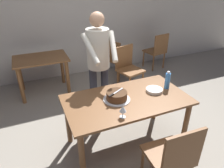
{
  "coord_description": "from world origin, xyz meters",
  "views": [
    {
      "loc": [
        -1.04,
        -1.96,
        2.12
      ],
      "look_at": [
        -0.13,
        0.18,
        0.9
      ],
      "focal_mm": 33.02,
      "sensor_mm": 36.0,
      "label": 1
    }
  ],
  "objects_px": {
    "chair_near_side": "(172,156)",
    "background_table": "(42,66)",
    "cake_knife": "(113,94)",
    "water_bottle": "(167,81)",
    "background_chair_3": "(128,67)",
    "background_chair_0": "(116,58)",
    "wine_glass_near": "(123,109)",
    "person_cutting_cake": "(98,59)",
    "cake_on_platter": "(117,96)",
    "plate_stack": "(154,90)",
    "background_chair_2": "(157,50)",
    "main_dining_table": "(126,106)"
  },
  "relations": [
    {
      "from": "cake_on_platter",
      "to": "person_cutting_cake",
      "type": "bearing_deg",
      "value": 91.0
    },
    {
      "from": "cake_knife",
      "to": "person_cutting_cake",
      "type": "height_order",
      "value": "person_cutting_cake"
    },
    {
      "from": "cake_on_platter",
      "to": "background_chair_0",
      "type": "bearing_deg",
      "value": 65.9
    },
    {
      "from": "chair_near_side",
      "to": "main_dining_table",
      "type": "bearing_deg",
      "value": 98.72
    },
    {
      "from": "chair_near_side",
      "to": "cake_knife",
      "type": "bearing_deg",
      "value": 111.54
    },
    {
      "from": "plate_stack",
      "to": "person_cutting_cake",
      "type": "height_order",
      "value": "person_cutting_cake"
    },
    {
      "from": "background_table",
      "to": "background_chair_0",
      "type": "height_order",
      "value": "background_chair_0"
    },
    {
      "from": "plate_stack",
      "to": "water_bottle",
      "type": "xyz_separation_m",
      "value": [
        0.21,
        0.01,
        0.09
      ]
    },
    {
      "from": "chair_near_side",
      "to": "background_table",
      "type": "bearing_deg",
      "value": 109.17
    },
    {
      "from": "cake_knife",
      "to": "wine_glass_near",
      "type": "xyz_separation_m",
      "value": [
        -0.02,
        -0.31,
        -0.01
      ]
    },
    {
      "from": "cake_on_platter",
      "to": "plate_stack",
      "type": "distance_m",
      "value": 0.55
    },
    {
      "from": "cake_knife",
      "to": "background_chair_3",
      "type": "relative_size",
      "value": 0.28
    },
    {
      "from": "person_cutting_cake",
      "to": "wine_glass_near",
      "type": "bearing_deg",
      "value": -94.41
    },
    {
      "from": "background_chair_3",
      "to": "background_chair_0",
      "type": "bearing_deg",
      "value": 91.07
    },
    {
      "from": "cake_on_platter",
      "to": "background_chair_2",
      "type": "bearing_deg",
      "value": 45.75
    },
    {
      "from": "plate_stack",
      "to": "main_dining_table",
      "type": "bearing_deg",
      "value": -177.29
    },
    {
      "from": "background_table",
      "to": "person_cutting_cake",
      "type": "bearing_deg",
      "value": -62.16
    },
    {
      "from": "main_dining_table",
      "to": "wine_glass_near",
      "type": "bearing_deg",
      "value": -123.51
    },
    {
      "from": "cake_on_platter",
      "to": "background_chair_3",
      "type": "relative_size",
      "value": 0.38
    },
    {
      "from": "main_dining_table",
      "to": "background_table",
      "type": "distance_m",
      "value": 2.15
    },
    {
      "from": "wine_glass_near",
      "to": "background_chair_2",
      "type": "distance_m",
      "value": 3.26
    },
    {
      "from": "main_dining_table",
      "to": "chair_near_side",
      "type": "distance_m",
      "value": 0.83
    },
    {
      "from": "background_chair_2",
      "to": "background_chair_3",
      "type": "xyz_separation_m",
      "value": [
        -1.15,
        -0.67,
        0.0
      ]
    },
    {
      "from": "main_dining_table",
      "to": "wine_glass_near",
      "type": "height_order",
      "value": "wine_glass_near"
    },
    {
      "from": "background_table",
      "to": "cake_knife",
      "type": "bearing_deg",
      "value": -71.8
    },
    {
      "from": "main_dining_table",
      "to": "background_chair_0",
      "type": "bearing_deg",
      "value": 69.3
    },
    {
      "from": "cake_on_platter",
      "to": "chair_near_side",
      "type": "relative_size",
      "value": 0.38
    },
    {
      "from": "person_cutting_cake",
      "to": "cake_on_platter",
      "type": "bearing_deg",
      "value": -89.0
    },
    {
      "from": "main_dining_table",
      "to": "plate_stack",
      "type": "height_order",
      "value": "plate_stack"
    },
    {
      "from": "wine_glass_near",
      "to": "person_cutting_cake",
      "type": "height_order",
      "value": "person_cutting_cake"
    },
    {
      "from": "cake_knife",
      "to": "water_bottle",
      "type": "height_order",
      "value": "water_bottle"
    },
    {
      "from": "chair_near_side",
      "to": "background_table",
      "type": "relative_size",
      "value": 0.9
    },
    {
      "from": "wine_glass_near",
      "to": "person_cutting_cake",
      "type": "xyz_separation_m",
      "value": [
        0.07,
        0.96,
        0.22
      ]
    },
    {
      "from": "person_cutting_cake",
      "to": "chair_near_side",
      "type": "bearing_deg",
      "value": -79.72
    },
    {
      "from": "main_dining_table",
      "to": "person_cutting_cake",
      "type": "height_order",
      "value": "person_cutting_cake"
    },
    {
      "from": "chair_near_side",
      "to": "background_chair_3",
      "type": "height_order",
      "value": "same"
    },
    {
      "from": "cake_on_platter",
      "to": "cake_knife",
      "type": "distance_m",
      "value": 0.1
    },
    {
      "from": "person_cutting_cake",
      "to": "plate_stack",
      "type": "bearing_deg",
      "value": -48.0
    },
    {
      "from": "chair_near_side",
      "to": "background_table",
      "type": "distance_m",
      "value": 2.94
    },
    {
      "from": "cake_knife",
      "to": "wine_glass_near",
      "type": "bearing_deg",
      "value": -93.93
    },
    {
      "from": "background_chair_0",
      "to": "background_chair_2",
      "type": "xyz_separation_m",
      "value": [
        1.16,
        0.12,
        0.0
      ]
    },
    {
      "from": "main_dining_table",
      "to": "cake_knife",
      "type": "xyz_separation_m",
      "value": [
        -0.19,
        -0.01,
        0.23
      ]
    },
    {
      "from": "main_dining_table",
      "to": "background_chair_3",
      "type": "height_order",
      "value": "background_chair_3"
    },
    {
      "from": "water_bottle",
      "to": "background_table",
      "type": "relative_size",
      "value": 0.25
    },
    {
      "from": "cake_knife",
      "to": "background_table",
      "type": "height_order",
      "value": "cake_knife"
    },
    {
      "from": "person_cutting_cake",
      "to": "background_table",
      "type": "xyz_separation_m",
      "value": [
        -0.7,
        1.33,
        -0.5
      ]
    },
    {
      "from": "cake_on_platter",
      "to": "background_table",
      "type": "bearing_deg",
      "value": 110.15
    },
    {
      "from": "wine_glass_near",
      "to": "background_table",
      "type": "distance_m",
      "value": 2.39
    },
    {
      "from": "plate_stack",
      "to": "wine_glass_near",
      "type": "distance_m",
      "value": 0.72
    },
    {
      "from": "plate_stack",
      "to": "background_chair_3",
      "type": "xyz_separation_m",
      "value": [
        0.35,
        1.43,
        -0.28
      ]
    }
  ]
}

